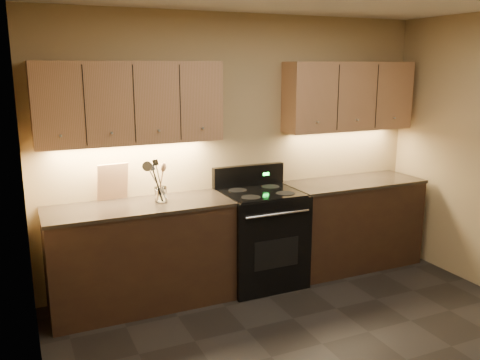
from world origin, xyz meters
name	(u,v)px	position (x,y,z in m)	size (l,w,h in m)	color
wall_back	(240,149)	(0.00, 2.00, 1.30)	(4.00, 0.04, 2.60)	tan
wall_left	(34,238)	(-2.00, 0.00, 1.30)	(0.04, 4.00, 2.60)	tan
counter_left	(141,255)	(-1.10, 1.70, 0.47)	(1.62, 0.62, 0.93)	black
counter_right	(351,223)	(1.18, 1.70, 0.47)	(1.46, 0.62, 0.93)	black
stove	(260,236)	(0.08, 1.68, 0.48)	(0.76, 0.68, 1.14)	black
upper_cab_left	(130,103)	(-1.10, 1.85, 1.80)	(1.60, 0.30, 0.70)	#AD7A56
upper_cab_right	(349,96)	(1.18, 1.85, 1.80)	(1.44, 0.30, 0.70)	#AD7A56
outlet_plate	(108,179)	(-1.30, 1.99, 1.12)	(0.09, 0.01, 0.12)	#B2B5BA
utensil_crock	(161,195)	(-0.89, 1.73, 0.99)	(0.14, 0.14, 0.14)	white
cutting_board	(113,182)	(-1.27, 1.95, 1.10)	(0.28, 0.02, 0.35)	tan
wooden_spoon	(157,182)	(-0.92, 1.73, 1.11)	(0.06, 0.06, 0.33)	tan
black_turner	(162,182)	(-0.89, 1.70, 1.12)	(0.08, 0.08, 0.34)	black
steel_spatula	(163,178)	(-0.86, 1.75, 1.14)	(0.08, 0.08, 0.38)	silver
steel_skimmer	(165,180)	(-0.85, 1.71, 1.13)	(0.09, 0.09, 0.36)	silver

